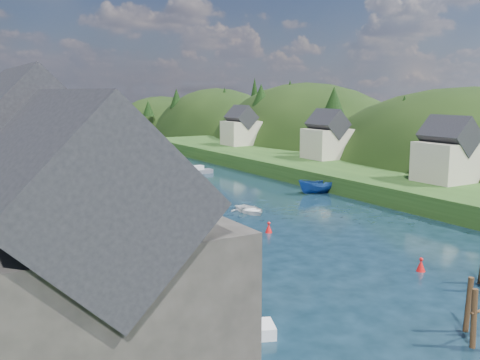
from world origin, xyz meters
TOP-DOWN VIEW (x-y plane):
  - ground at (0.00, 50.00)m, footprint 600.00×600.00m
  - hillside_right at (45.00, 75.00)m, footprint 36.00×245.56m
  - far_hills at (1.22, 174.01)m, footprint 103.00×68.00m
  - hill_trees at (-0.87, 64.57)m, footprint 91.15×147.96m
  - quay_left at (-24.00, 20.00)m, footprint 12.00×110.00m
  - quayside_buildings at (-26.00, 6.39)m, footprint 8.00×35.84m
  - terrace_right at (25.00, 40.00)m, footprint 16.00×120.00m
  - right_bank_cottages at (28.00, 48.33)m, footprint 9.00×59.24m
  - channel_buoy_near at (2.49, 4.62)m, footprint 0.70×0.70m
  - channel_buoy_far at (-1.36, 20.12)m, footprint 0.70×0.70m
  - moored_boats at (-0.94, 18.42)m, footprint 38.03×93.91m

SIDE VIEW (x-z plane):
  - far_hills at x=1.22m, z-range -32.80..11.20m
  - hillside_right at x=45.00m, z-range -31.41..16.59m
  - ground at x=0.00m, z-range 0.00..0.00m
  - channel_buoy_near at x=2.49m, z-range -0.07..1.03m
  - channel_buoy_far at x=-1.36m, z-range -0.07..1.03m
  - moored_boats at x=-0.94m, z-range -0.52..1.89m
  - quay_left at x=-24.00m, z-range 0.00..2.00m
  - terrace_right at x=25.00m, z-range 0.00..2.40m
  - right_bank_cottages at x=28.00m, z-range 1.64..10.05m
  - quayside_buildings at x=-26.00m, z-range 0.64..13.54m
  - hill_trees at x=-0.87m, z-range 4.95..17.35m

